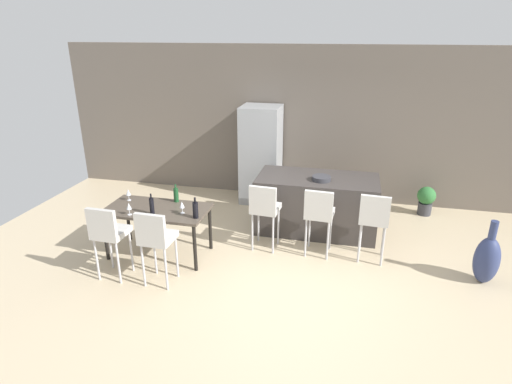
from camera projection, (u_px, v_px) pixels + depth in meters
name	position (u px, v px, depth m)	size (l,w,h in m)	color
ground_plane	(289.00, 262.00, 6.06)	(10.00, 10.00, 0.00)	#C6B28E
back_wall	(313.00, 125.00, 7.97)	(10.00, 0.12, 2.90)	#665B51
kitchen_island	(316.00, 204.00, 6.90)	(1.93, 0.95, 0.92)	#383330
bar_chair_left	(265.00, 207.00, 6.19)	(0.43, 0.43, 1.05)	beige
bar_chair_middle	(319.00, 212.00, 6.02)	(0.42, 0.42, 1.05)	beige
bar_chair_right	(374.00, 217.00, 5.86)	(0.43, 0.43, 1.05)	beige
dining_table	(157.00, 213.00, 6.06)	(1.48, 0.76, 0.74)	#4C4238
dining_chair_near	(108.00, 231.00, 5.44)	(0.41, 0.41, 1.05)	beige
dining_chair_far	(155.00, 236.00, 5.30)	(0.41, 0.41, 1.05)	beige
wine_bottle_middle	(176.00, 195.00, 6.22)	(0.07, 0.07, 0.27)	#194723
wine_bottle_inner	(152.00, 206.00, 5.80)	(0.06, 0.06, 0.30)	black
wine_bottle_right	(195.00, 210.00, 5.68)	(0.08, 0.08, 0.30)	black
wine_glass_left	(182.00, 205.00, 5.83)	(0.07, 0.07, 0.17)	silver
wine_glass_far	(128.00, 192.00, 6.27)	(0.07, 0.07, 0.17)	silver
wine_glass_near	(129.00, 206.00, 5.78)	(0.07, 0.07, 0.17)	silver
refrigerator	(261.00, 155.00, 7.96)	(0.72, 0.68, 1.84)	#939699
fruit_bowl	(321.00, 178.00, 6.59)	(0.30, 0.30, 0.07)	#333338
floor_vase	(487.00, 259.00, 5.47)	(0.32, 0.32, 0.89)	navy
potted_plant	(426.00, 199.00, 7.53)	(0.32, 0.32, 0.52)	#38383D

